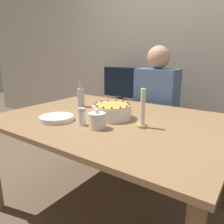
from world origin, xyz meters
TOP-DOWN VIEW (x-y plane):
  - ground_plane at (0.00, 0.00)m, footprint 12.00×12.00m
  - wall_behind at (0.00, 1.40)m, footprint 8.00×0.05m
  - dining_table at (0.00, 0.00)m, footprint 1.58×1.17m
  - cake at (0.01, -0.01)m, footprint 0.27×0.27m
  - sugar_bowl at (0.06, -0.24)m, footprint 0.11×0.11m
  - sugar_shaker at (-0.06, -0.25)m, footprint 0.05×0.05m
  - plate_stack at (-0.27, -0.27)m, footprint 0.23×0.23m
  - candle at (0.27, -0.06)m, footprint 0.07×0.07m
  - bottle at (-0.42, 0.13)m, footprint 0.06×0.06m
  - person_man_blue_shirt at (-0.01, 0.79)m, footprint 0.40×0.34m
  - side_cabinet at (-0.66, 1.11)m, footprint 0.67×0.49m
  - tv_monitor at (-0.66, 1.11)m, footprint 0.50×0.10m

SIDE VIEW (x-z plane):
  - ground_plane at x=0.00m, z-range 0.00..0.00m
  - side_cabinet at x=-0.66m, z-range 0.00..0.61m
  - person_man_blue_shirt at x=-0.01m, z-range -0.08..1.19m
  - dining_table at x=0.00m, z-range 0.28..1.03m
  - plate_stack at x=-0.27m, z-range 0.75..0.78m
  - cake at x=0.01m, z-range 0.74..0.85m
  - sugar_bowl at x=0.06m, z-range 0.74..0.86m
  - sugar_shaker at x=-0.06m, z-range 0.75..0.86m
  - bottle at x=-0.42m, z-range 0.72..0.94m
  - tv_monitor at x=-0.66m, z-range 0.62..1.04m
  - candle at x=0.27m, z-range 0.72..0.96m
  - wall_behind at x=0.00m, z-range 0.00..2.60m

